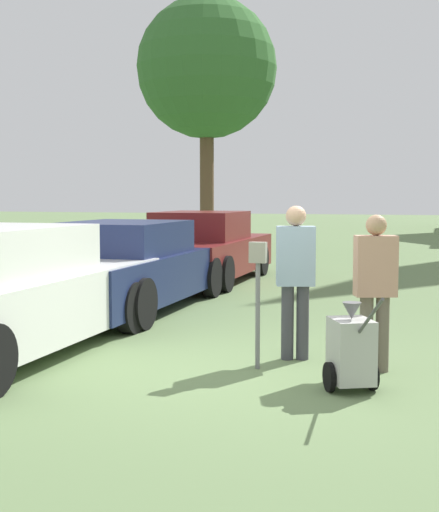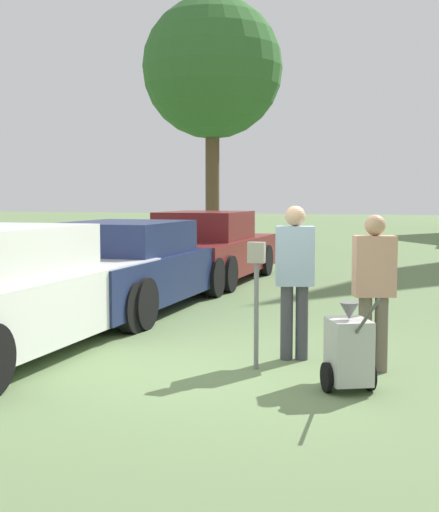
# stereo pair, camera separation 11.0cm
# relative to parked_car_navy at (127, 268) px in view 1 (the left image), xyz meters

# --- Properties ---
(ground_plane) EXTENTS (120.00, 120.00, 0.00)m
(ground_plane) POSITION_rel_parked_car_navy_xyz_m (2.91, -3.44, -0.67)
(ground_plane) COLOR #607A4C
(parked_car_navy) EXTENTS (2.07, 5.25, 1.42)m
(parked_car_navy) POSITION_rel_parked_car_navy_xyz_m (0.00, 0.00, 0.00)
(parked_car_navy) COLOR #19234C
(parked_car_navy) RESTS_ON ground_plane
(parked_car_maroon) EXTENTS (2.05, 4.82, 1.49)m
(parked_car_maroon) POSITION_rel_parked_car_navy_xyz_m (0.00, 3.82, 0.02)
(parked_car_maroon) COLOR maroon
(parked_car_maroon) RESTS_ON ground_plane
(parking_meter) EXTENTS (0.18, 0.09, 1.35)m
(parking_meter) POSITION_rel_parked_car_navy_xyz_m (2.99, -3.21, 0.27)
(parking_meter) COLOR slate
(parking_meter) RESTS_ON ground_plane
(person_worker) EXTENTS (0.47, 0.33, 1.73)m
(person_worker) POSITION_rel_parked_car_navy_xyz_m (3.28, -2.66, 0.32)
(person_worker) COLOR #3F3F47
(person_worker) RESTS_ON ground_plane
(person_supervisor) EXTENTS (0.47, 0.35, 1.64)m
(person_supervisor) POSITION_rel_parked_car_navy_xyz_m (4.18, -2.96, 0.26)
(person_supervisor) COLOR #665B4C
(person_supervisor) RESTS_ON ground_plane
(equipment_cart) EXTENTS (0.63, 0.97, 1.00)m
(equipment_cart) POSITION_rel_parked_car_navy_xyz_m (4.05, -3.78, -0.28)
(equipment_cart) COLOR #B2B2AD
(equipment_cart) RESTS_ON ground_plane
(shade_tree) EXTENTS (4.35, 4.35, 7.94)m
(shade_tree) POSITION_rel_parked_car_navy_xyz_m (-2.29, 10.92, 5.06)
(shade_tree) COLOR brown
(shade_tree) RESTS_ON ground_plane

